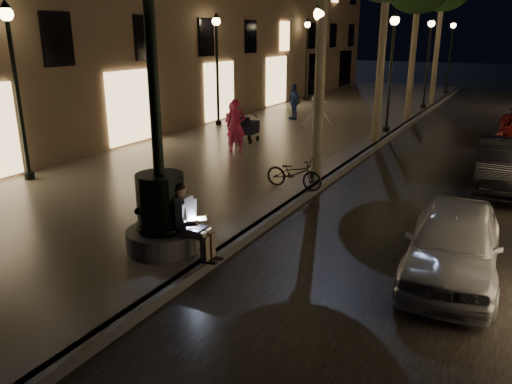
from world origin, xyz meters
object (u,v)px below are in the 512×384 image
Objects in this scene: lamp_left_b at (217,56)px; pedestrian_red at (236,126)px; car_second at (503,165)px; seated_man_laptop at (188,219)px; bicycle at (294,173)px; lamp_left_c at (307,49)px; pedestrian_white at (317,120)px; lamp_curb_b at (392,57)px; lamp_curb_c at (429,51)px; car_front at (453,243)px; lamp_curb_a at (318,70)px; lamp_left_a at (14,70)px; pedestrian_blue at (294,102)px; fountain_lamppost at (161,199)px; stroller at (249,128)px; pedestrian_pink at (233,123)px; lamp_curb_d at (451,48)px.

lamp_left_b is 5.89m from pedestrian_red.
car_second is at bearing -16.18° from pedestrian_red.
pedestrian_red reaches higher than seated_man_laptop.
seated_man_laptop is at bearing -178.92° from bicycle.
lamp_left_c reaches higher than pedestrian_white.
lamp_curb_b is 8.00m from lamp_curb_c.
car_front is (4.30, -20.16, -2.58)m from lamp_curb_c.
pedestrian_white is 5.65m from bicycle.
lamp_curb_a is 1.00× the size of lamp_left_c.
lamp_curb_a reaches higher than car_second.
lamp_left_a is 2.87× the size of pedestrian_blue.
lamp_curb_b is 7.55m from pedestrian_red.
fountain_lamppost is at bearing -96.65° from lamp_curb_a.
lamp_curb_b is at bearing 41.09° from pedestrian_red.
lamp_left_a reaches higher than stroller.
lamp_left_c is (-7.10, 0.00, 0.00)m from lamp_curb_c.
stroller is (3.06, 7.40, -2.48)m from lamp_left_a.
pedestrian_pink is 5.91m from bicycle.
fountain_lamppost is 1.08× the size of lamp_curb_a.
lamp_curb_b reaches higher than seated_man_laptop.
pedestrian_white is 1.14× the size of bicycle.
seated_man_laptop is 4.79m from bicycle.
lamp_left_c is (-6.40, 22.00, 2.02)m from fountain_lamppost.
lamp_curb_c reaches higher than stroller.
car_front is 11.16m from pedestrian_pink.
pedestrian_red is 1.17× the size of pedestrian_pink.
pedestrian_white reaches higher than car_front.
pedestrian_white is at bearing -97.88° from lamp_curb_c.
fountain_lamppost is at bearing -91.34° from lamp_curb_d.
lamp_curb_a and lamp_left_c have the same top height.
pedestrian_white is (5.47, -11.81, -2.12)m from lamp_left_c.
car_second is at bearing -49.52° from lamp_left_c.
lamp_curb_c is at bearing 56.93° from pedestrian_red.
lamp_left_c is at bearing -131.59° from lamp_curb_d.
seated_man_laptop is 0.29× the size of lamp_curb_b.
pedestrian_pink reaches higher than car_second.
lamp_curb_c is 4.31× the size of stroller.
lamp_curb_c is at bearing 70.65° from stroller.
stroller is at bearing 112.81° from seated_man_laptop.
pedestrian_white is at bearing -145.60° from pedestrian_pink.
car_second is at bearing -18.17° from lamp_left_b.
pedestrian_pink is at bearing -101.76° from lamp_curb_d.
lamp_left_a is 13.58m from car_second.
lamp_curb_d is 15.89m from pedestrian_blue.
lamp_curb_a is 8.00m from lamp_curb_b.
lamp_curb_c and lamp_left_a have the same top height.
lamp_curb_a is at bearing 89.17° from seated_man_laptop.
car_front is at bearing -122.88° from bicycle.
bicycle is at bearing 82.85° from fountain_lamppost.
stroller is 5.65m from pedestrian_blue.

